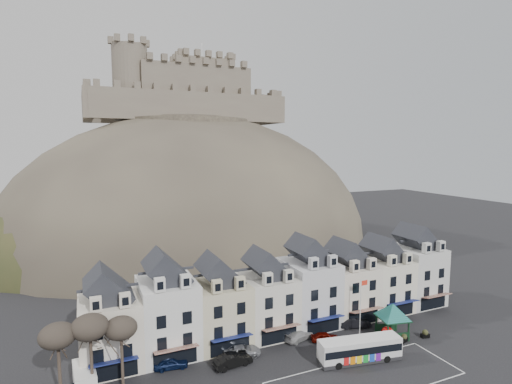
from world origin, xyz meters
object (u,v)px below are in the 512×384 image
(car_black, at_px, (233,360))
(car_silver, at_px, (242,351))
(car_white, at_px, (299,335))
(bus_shelter, at_px, (393,311))
(bus, at_px, (360,349))
(red_buoy, at_px, (387,334))
(car_navy, at_px, (171,363))
(flagpole, at_px, (361,303))
(car_charcoal, at_px, (355,322))
(white_van, at_px, (85,378))
(car_maroon, at_px, (325,337))

(car_black, relative_size, car_silver, 1.03)
(car_white, bearing_deg, bus_shelter, -126.02)
(bus, bearing_deg, red_buoy, 30.34)
(car_navy, bearing_deg, red_buoy, -92.96)
(flagpole, height_order, car_navy, flagpole)
(car_white, height_order, car_charcoal, car_charcoal)
(white_van, bearing_deg, car_white, -3.93)
(car_maroon, bearing_deg, car_black, 113.31)
(white_van, height_order, car_black, white_van)
(bus_shelter, distance_m, car_charcoal, 5.96)
(bus_shelter, bearing_deg, bus, -146.33)
(red_buoy, bearing_deg, bus_shelter, 28.73)
(bus, bearing_deg, bus_shelter, 32.06)
(bus_shelter, relative_size, car_maroon, 1.95)
(bus, height_order, car_black, bus)
(car_navy, distance_m, car_maroon, 20.09)
(car_charcoal, bearing_deg, white_van, 107.59)
(car_black, height_order, car_charcoal, car_black)
(red_buoy, height_order, car_maroon, red_buoy)
(car_charcoal, bearing_deg, car_white, 107.59)
(bus_shelter, height_order, white_van, bus_shelter)
(bus, relative_size, car_maroon, 2.79)
(flagpole, xyz_separation_m, car_silver, (-16.97, 1.19, -3.83))
(car_black, xyz_separation_m, car_charcoal, (19.47, 2.50, -0.03))
(car_black, xyz_separation_m, car_maroon, (13.26, 0.62, -0.14))
(bus, xyz_separation_m, car_navy, (-21.14, 7.55, -0.91))
(bus, bearing_deg, car_charcoal, 66.10)
(flagpole, bearing_deg, car_charcoal, 73.72)
(car_navy, bearing_deg, bus_shelter, -90.77)
(bus_shelter, relative_size, car_black, 1.55)
(bus, distance_m, white_van, 31.29)
(flagpole, relative_size, white_van, 1.55)
(car_silver, relative_size, car_charcoal, 1.01)
(bus, relative_size, red_buoy, 5.08)
(bus, xyz_separation_m, white_van, (-30.36, 7.55, -0.45))
(car_navy, relative_size, car_maroon, 1.06)
(white_van, height_order, car_white, white_van)
(car_black, height_order, car_silver, car_black)
(bus_shelter, bearing_deg, car_charcoal, 135.25)
(white_van, distance_m, car_white, 26.37)
(bus, bearing_deg, car_white, 127.90)
(car_navy, xyz_separation_m, car_black, (6.75, -2.50, 0.10))
(white_van, relative_size, car_navy, 1.28)
(red_buoy, relative_size, car_white, 0.46)
(red_buoy, xyz_separation_m, car_navy, (-27.55, 5.18, -0.37))
(car_black, bearing_deg, red_buoy, -103.76)
(car_navy, relative_size, car_silver, 0.87)
(car_navy, bearing_deg, car_silver, -87.61)
(car_white, xyz_separation_m, car_charcoal, (9.07, 0.00, 0.10))
(bus_shelter, xyz_separation_m, car_white, (-11.95, 4.33, -3.01))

